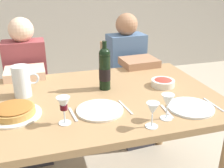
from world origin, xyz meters
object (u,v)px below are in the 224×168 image
at_px(wine_glass_right_diner, 153,110).
at_px(dinner_plate_right_setting, 191,107).
at_px(water_pitcher, 22,83).
at_px(dinner_plate_left_setting, 100,110).
at_px(wine_bottle, 105,69).
at_px(chair_right, 121,79).
at_px(chair_left, 29,88).
at_px(wine_glass_left_diner, 168,102).
at_px(wine_glass_centre, 64,105).
at_px(diner_left, 28,86).
at_px(baked_tart, 14,111).
at_px(salad_bowl, 163,82).
at_px(diner_right, 131,75).
at_px(dining_table, 99,110).

height_order(wine_glass_right_diner, dinner_plate_right_setting, wine_glass_right_diner).
xyz_separation_m(water_pitcher, dinner_plate_left_setting, (0.41, -0.33, -0.08)).
bearing_deg(dinner_plate_left_setting, wine_bottle, 70.13).
xyz_separation_m(dinner_plate_right_setting, chair_right, (-0.02, 1.21, -0.27)).
relative_size(wine_glass_right_diner, dinner_plate_right_setting, 0.51).
distance_m(chair_left, chair_right, 0.90).
distance_m(wine_glass_left_diner, wine_glass_centre, 0.53).
bearing_deg(diner_left, dinner_plate_left_setting, 115.01).
height_order(wine_glass_left_diner, diner_left, diner_left).
relative_size(water_pitcher, diner_left, 0.17).
bearing_deg(wine_bottle, baked_tart, -158.70).
distance_m(wine_bottle, salad_bowl, 0.41).
height_order(chair_left, chair_right, same).
xyz_separation_m(salad_bowl, wine_glass_right_diner, (-0.29, -0.46, 0.07)).
xyz_separation_m(wine_bottle, water_pitcher, (-0.52, 0.03, -0.05)).
relative_size(chair_left, diner_left, 0.75).
bearing_deg(wine_glass_right_diner, wine_glass_centre, 159.47).
relative_size(wine_glass_left_diner, chair_left, 0.16).
bearing_deg(wine_glass_left_diner, dinner_plate_left_setting, 150.59).
bearing_deg(diner_right, dining_table, 51.64).
xyz_separation_m(wine_glass_left_diner, wine_glass_right_diner, (-0.11, -0.05, -0.01)).
bearing_deg(wine_glass_left_diner, diner_left, 125.12).
distance_m(dining_table, wine_glass_right_diner, 0.49).
xyz_separation_m(salad_bowl, dinner_plate_right_setting, (0.00, -0.34, -0.02)).
relative_size(salad_bowl, diner_left, 0.14).
height_order(wine_glass_right_diner, diner_left, diner_left).
xyz_separation_m(dining_table, salad_bowl, (0.46, 0.04, 0.12)).
bearing_deg(wine_bottle, diner_left, 132.90).
height_order(baked_tart, wine_glass_centre, wine_glass_centre).
relative_size(dining_table, wine_bottle, 4.66).
relative_size(dining_table, chair_right, 1.72).
height_order(dinner_plate_left_setting, diner_left, diner_left).
bearing_deg(wine_glass_right_diner, wine_glass_left_diner, 26.24).
bearing_deg(wine_bottle, wine_glass_right_diner, -79.13).
bearing_deg(baked_tart, chair_right, 47.29).
xyz_separation_m(dinner_plate_left_setting, chair_left, (-0.41, 1.09, -0.27)).
bearing_deg(wine_glass_centre, diner_right, 53.15).
distance_m(water_pitcher, chair_right, 1.23).
distance_m(wine_glass_right_diner, diner_right, 1.15).
bearing_deg(chair_right, dining_table, 59.88).
bearing_deg(wine_glass_centre, chair_right, 59.61).
bearing_deg(water_pitcher, diner_left, 89.77).
distance_m(dining_table, wine_glass_left_diner, 0.50).
xyz_separation_m(baked_tart, wine_glass_left_diner, (0.77, -0.26, 0.07)).
bearing_deg(water_pitcher, chair_right, 40.46).
bearing_deg(diner_left, wine_bottle, 132.25).
xyz_separation_m(wine_bottle, wine_glass_centre, (-0.31, -0.37, -0.04)).
height_order(wine_bottle, dinner_plate_right_setting, wine_bottle).
height_order(dining_table, water_pitcher, water_pitcher).
relative_size(wine_bottle, wine_glass_left_diner, 2.32).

